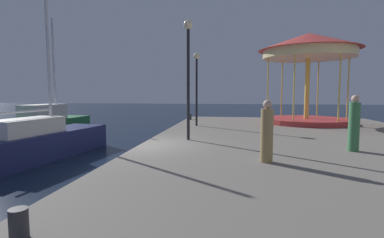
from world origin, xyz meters
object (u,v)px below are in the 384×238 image
object	(u,v)px
lamp_post_mid_promenade	(188,60)
bollard_south	(190,117)
carousel	(308,56)
lamp_post_far_end	(197,76)
bollard_center	(19,224)
sailboat_green	(47,123)
person_far_corner	(354,125)
sailboat_navy	(41,142)
person_near_carousel	(267,133)

from	to	relation	value
lamp_post_mid_promenade	bollard_south	bearing A→B (deg)	98.07
carousel	bollard_south	xyz separation A→B (m)	(-7.55, 1.33, -3.94)
lamp_post_far_end	carousel	bearing A→B (deg)	19.95
bollard_center	bollard_south	distance (m)	16.99
sailboat_green	person_far_corner	xyz separation A→B (m)	(15.74, -7.18, 0.91)
sailboat_navy	lamp_post_mid_promenade	size ratio (longest dim) A/B	1.47
bollard_center	person_far_corner	world-z (taller)	person_far_corner
lamp_post_far_end	person_near_carousel	distance (m)	9.23
bollard_center	person_near_carousel	bearing A→B (deg)	52.56
sailboat_navy	lamp_post_far_end	bearing A→B (deg)	44.90
lamp_post_mid_promenade	lamp_post_far_end	xyz separation A→B (m)	(-0.30, 5.05, -0.34)
person_near_carousel	bollard_south	bearing A→B (deg)	107.87
lamp_post_mid_promenade	carousel	bearing A→B (deg)	49.78
sailboat_navy	bollard_center	bearing A→B (deg)	-56.18
sailboat_green	sailboat_navy	xyz separation A→B (m)	(4.06, -6.34, -0.06)
carousel	lamp_post_mid_promenade	bearing A→B (deg)	-130.22
bollard_center	bollard_south	bearing A→B (deg)	90.96
sailboat_navy	carousel	bearing A→B (deg)	33.32
carousel	lamp_post_mid_promenade	distance (m)	9.80
sailboat_green	bollard_center	size ratio (longest dim) A/B	18.85
sailboat_navy	bollard_south	xyz separation A→B (m)	(4.78, 9.43, 0.31)
lamp_post_mid_promenade	person_near_carousel	world-z (taller)	lamp_post_mid_promenade
sailboat_green	person_far_corner	bearing A→B (deg)	-24.52
lamp_post_mid_promenade	person_near_carousel	xyz separation A→B (m)	(2.69, -3.43, -2.39)
lamp_post_far_end	bollard_center	bearing A→B (deg)	-92.85
lamp_post_far_end	person_far_corner	distance (m)	9.07
lamp_post_mid_promenade	person_near_carousel	distance (m)	4.98
sailboat_green	bollard_center	distance (m)	16.62
lamp_post_mid_promenade	bollard_center	distance (m)	8.79
carousel	bollard_center	xyz separation A→B (m)	(-7.26, -15.66, -3.94)
sailboat_navy	lamp_post_far_end	distance (m)	8.60
bollard_center	person_far_corner	distance (m)	9.45
lamp_post_mid_promenade	person_far_corner	distance (m)	6.30
sailboat_green	bollard_south	distance (m)	9.37
person_near_carousel	carousel	bearing A→B (deg)	71.67
bollard_center	person_near_carousel	size ratio (longest dim) A/B	0.24
lamp_post_mid_promenade	bollard_center	size ratio (longest dim) A/B	11.80
sailboat_green	person_near_carousel	world-z (taller)	sailboat_green
lamp_post_far_end	bollard_south	size ratio (longest dim) A/B	10.34
carousel	lamp_post_mid_promenade	xyz separation A→B (m)	(-6.30, -7.45, -0.96)
carousel	person_far_corner	xyz separation A→B (m)	(-0.64, -8.94, -3.29)
lamp_post_far_end	sailboat_green	bearing A→B (deg)	176.29
sailboat_green	bollard_center	world-z (taller)	sailboat_green
sailboat_navy	bollard_center	size ratio (longest dim) A/B	17.39
carousel	bollard_south	distance (m)	8.62
sailboat_navy	person_far_corner	size ratio (longest dim) A/B	3.82
sailboat_navy	person_near_carousel	bearing A→B (deg)	-17.70
sailboat_green	carousel	xyz separation A→B (m)	(16.38, 1.76, 4.20)
sailboat_navy	lamp_post_far_end	xyz separation A→B (m)	(5.72, 5.70, 2.96)
carousel	person_far_corner	distance (m)	9.55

